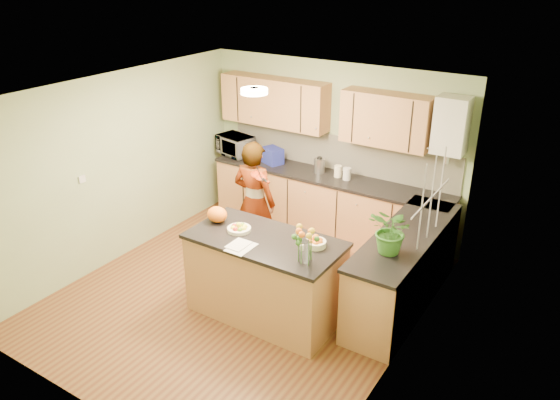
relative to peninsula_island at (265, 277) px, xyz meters
The scene contains 28 objects.
floor 0.69m from the peninsula_island, 157.48° to the left, with size 4.50×4.50×0.00m, color #5C2F1A.
ceiling 2.06m from the peninsula_island, 157.48° to the left, with size 4.00×4.50×0.02m, color white.
wall_back 2.59m from the peninsula_island, 100.44° to the left, with size 4.00×0.02×2.50m, color gray.
wall_front 2.24m from the peninsula_island, 102.27° to the right, with size 4.00×0.02×2.50m, color gray.
wall_left 2.57m from the peninsula_island, behind, with size 0.02×4.50×2.50m, color gray.
wall_right 1.74m from the peninsula_island, ahead, with size 0.02×4.50×2.50m, color gray.
back_counter 2.16m from the peninsula_island, 99.28° to the left, with size 3.64×0.62×0.94m.
right_counter 1.62m from the peninsula_island, 39.64° to the left, with size 0.62×2.24×0.94m.
splashback 2.55m from the peninsula_island, 98.20° to the left, with size 3.60×0.02×0.52m, color beige.
upper_cabinets 2.71m from the peninsula_island, 105.41° to the left, with size 3.20×0.34×0.70m.
boiler 2.95m from the peninsula_island, 61.21° to the left, with size 0.40×0.30×0.86m.
window_right 2.03m from the peninsula_island, 26.99° to the left, with size 0.01×1.30×1.05m.
light_switch 2.60m from the peninsula_island, behind, with size 0.02×0.09×0.09m, color silver.
ceiling_lamp 2.08m from the peninsula_island, 132.72° to the left, with size 0.30×0.30×0.07m.
peninsula_island is the anchor object (origin of this frame).
fruit_dish 0.63m from the peninsula_island, behind, with size 0.27×0.27×0.09m.
orange_bowl 0.79m from the peninsula_island, 15.26° to the left, with size 0.22×0.22×0.13m.
flower_vase 1.03m from the peninsula_island, 16.70° to the right, with size 0.26×0.26×0.49m.
orange_bag 0.91m from the peninsula_island, behind, with size 0.25×0.21×0.19m, color orange.
papers 0.59m from the peninsula_island, 108.43° to the right, with size 0.23×0.32×0.01m, color silver.
violinist 1.36m from the peninsula_island, 130.13° to the left, with size 0.61×0.40×1.67m, color #E9BA8F.
violin 1.32m from the peninsula_island, 129.51° to the left, with size 0.54×0.22×0.11m, color #580F05, non-canonical shape.
microwave 3.01m from the peninsula_island, 133.13° to the left, with size 0.56×0.38×0.31m, color silver.
blue_box 2.57m from the peninsula_island, 121.39° to the left, with size 0.30×0.22×0.24m, color navy.
kettle 2.31m from the peninsula_island, 103.46° to the left, with size 0.15×0.15×0.29m.
jar_cream 2.25m from the peninsula_island, 95.71° to the left, with size 0.11×0.11×0.17m, color #F8EDC6.
jar_white 2.21m from the peninsula_island, 91.64° to the left, with size 0.11×0.11×0.17m, color silver.
potted_plant 1.53m from the peninsula_island, 22.53° to the left, with size 0.47×0.40×0.52m, color #367226.
Camera 1 is at (3.43, -4.53, 3.81)m, focal length 35.00 mm.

